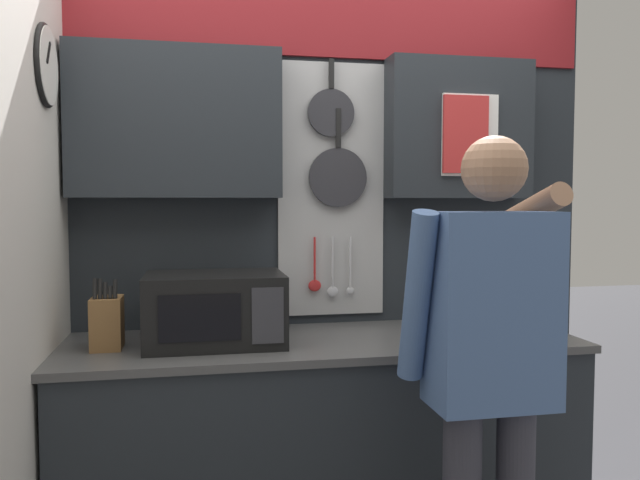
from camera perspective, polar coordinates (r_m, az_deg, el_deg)
base_cabinet_counter at (r=2.65m, az=0.30°, el=-18.52°), size 2.02×0.66×0.89m
back_wall_unit at (r=2.75m, az=-1.05°, el=4.58°), size 2.59×0.23×2.51m
side_wall at (r=2.10m, az=-26.02°, el=-1.38°), size 0.07×1.60×2.51m
microwave at (r=2.43m, az=-9.59°, el=-6.22°), size 0.52×0.37×0.27m
knife_block at (r=2.46m, az=-18.89°, el=-7.11°), size 0.11×0.15×0.27m
utensil_crock at (r=2.65m, az=11.52°, el=-6.77°), size 0.11×0.11×0.31m
person at (r=2.04m, az=15.22°, el=-9.74°), size 0.54×0.64×1.64m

